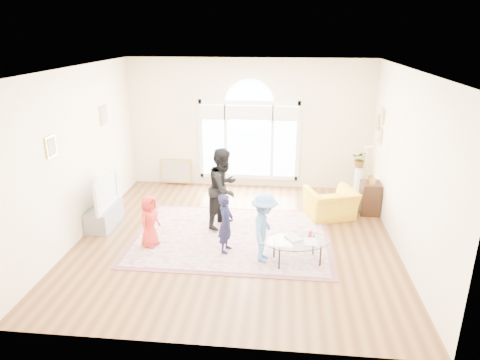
# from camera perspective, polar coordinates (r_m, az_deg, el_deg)

# --- Properties ---
(ground) EXTENTS (6.00, 6.00, 0.00)m
(ground) POSITION_cam_1_polar(r_m,az_deg,el_deg) (8.38, -0.55, -7.76)
(ground) COLOR #57341B
(ground) RESTS_ON ground
(room_shell) EXTENTS (6.00, 6.00, 6.00)m
(room_shell) POSITION_cam_1_polar(r_m,az_deg,el_deg) (10.51, 1.20, 7.05)
(room_shell) COLOR #F5E9C3
(room_shell) RESTS_ON ground
(area_rug) EXTENTS (3.60, 2.60, 0.02)m
(area_rug) POSITION_cam_1_polar(r_m,az_deg,el_deg) (8.42, -1.14, -7.56)
(area_rug) COLOR #C5B098
(area_rug) RESTS_ON ground
(rug_border) EXTENTS (3.80, 2.80, 0.01)m
(rug_border) POSITION_cam_1_polar(r_m,az_deg,el_deg) (8.42, -1.14, -7.59)
(rug_border) COLOR brown
(rug_border) RESTS_ON ground
(tv_console) EXTENTS (0.45, 1.00, 0.42)m
(tv_console) POSITION_cam_1_polar(r_m,az_deg,el_deg) (9.24, -17.60, -4.59)
(tv_console) COLOR gray
(tv_console) RESTS_ON ground
(television) EXTENTS (0.18, 1.15, 0.66)m
(television) POSITION_cam_1_polar(r_m,az_deg,el_deg) (9.04, -17.91, -1.46)
(television) COLOR black
(television) RESTS_ON tv_console
(coffee_table) EXTENTS (1.26, 0.96, 0.54)m
(coffee_table) POSITION_cam_1_polar(r_m,az_deg,el_deg) (7.46, 7.65, -8.15)
(coffee_table) COLOR silver
(coffee_table) RESTS_ON ground
(armchair) EXTENTS (1.20, 1.12, 0.63)m
(armchair) POSITION_cam_1_polar(r_m,az_deg,el_deg) (9.34, 12.02, -3.10)
(armchair) COLOR yellow
(armchair) RESTS_ON ground
(side_cabinet) EXTENTS (0.40, 0.50, 0.70)m
(side_cabinet) POSITION_cam_1_polar(r_m,az_deg,el_deg) (9.77, 16.91, -2.29)
(side_cabinet) COLOR black
(side_cabinet) RESTS_ON ground
(floor_lamp) EXTENTS (0.26, 0.26, 1.51)m
(floor_lamp) POSITION_cam_1_polar(r_m,az_deg,el_deg) (9.45, 16.71, 2.97)
(floor_lamp) COLOR black
(floor_lamp) RESTS_ON ground
(plant_pedestal) EXTENTS (0.20, 0.20, 0.70)m
(plant_pedestal) POSITION_cam_1_polar(r_m,az_deg,el_deg) (10.75, 15.49, -0.15)
(plant_pedestal) COLOR white
(plant_pedestal) RESTS_ON ground
(potted_plant) EXTENTS (0.48, 0.46, 0.42)m
(potted_plant) POSITION_cam_1_polar(r_m,az_deg,el_deg) (10.58, 15.76, 2.70)
(potted_plant) COLOR #33722D
(potted_plant) RESTS_ON plant_pedestal
(leaning_picture) EXTENTS (0.80, 0.14, 0.62)m
(leaning_picture) POSITION_cam_1_polar(r_m,az_deg,el_deg) (11.32, -8.41, -0.51)
(leaning_picture) COLOR tan
(leaning_picture) RESTS_ON ground
(child_red) EXTENTS (0.44, 0.55, 0.99)m
(child_red) POSITION_cam_1_polar(r_m,az_deg,el_deg) (8.05, -11.99, -5.35)
(child_red) COLOR red
(child_red) RESTS_ON area_rug
(child_navy) EXTENTS (0.32, 0.44, 1.10)m
(child_navy) POSITION_cam_1_polar(r_m,az_deg,el_deg) (7.66, -1.90, -5.79)
(child_navy) COLOR #161737
(child_navy) RESTS_ON area_rug
(child_black) EXTENTS (0.88, 0.97, 1.63)m
(child_black) POSITION_cam_1_polar(r_m,az_deg,el_deg) (8.55, -2.18, -1.06)
(child_black) COLOR black
(child_black) RESTS_ON area_rug
(child_blue) EXTENTS (0.53, 0.84, 1.23)m
(child_blue) POSITION_cam_1_polar(r_m,az_deg,el_deg) (7.35, 3.25, -6.36)
(child_blue) COLOR #5B8ACE
(child_blue) RESTS_ON area_rug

